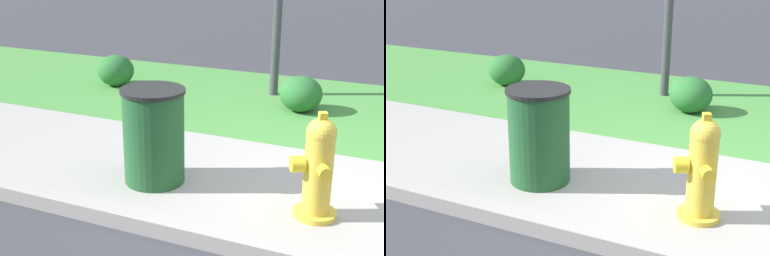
# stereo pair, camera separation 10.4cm
# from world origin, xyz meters

# --- Properties ---
(ground_plane) EXTENTS (120.00, 120.00, 0.00)m
(ground_plane) POSITION_xyz_m (0.00, 0.00, 0.00)
(ground_plane) COLOR #38383D
(sidewalk_pavement) EXTENTS (18.00, 1.86, 0.01)m
(sidewalk_pavement) POSITION_xyz_m (0.00, 0.00, 0.01)
(sidewalk_pavement) COLOR #9E9993
(sidewalk_pavement) RESTS_ON ground
(grass_verge) EXTENTS (18.00, 2.80, 0.01)m
(grass_verge) POSITION_xyz_m (0.00, 2.33, 0.00)
(grass_verge) COLOR #47893D
(grass_verge) RESTS_ON ground
(fire_hydrant_mid_block) EXTENTS (0.37, 0.39, 0.82)m
(fire_hydrant_mid_block) POSITION_xyz_m (0.00, -0.34, 0.39)
(fire_hydrant_mid_block) COLOR gold
(fire_hydrant_mid_block) RESTS_ON ground
(trash_bin) EXTENTS (0.53, 0.53, 0.81)m
(trash_bin) POSITION_xyz_m (-1.36, -0.27, 0.41)
(trash_bin) COLOR #1E5128
(trash_bin) RESTS_ON ground
(shrub_bush_near_lamp) EXTENTS (0.50, 0.50, 0.42)m
(shrub_bush_near_lamp) POSITION_xyz_m (-0.69, 2.14, 0.21)
(shrub_bush_near_lamp) COLOR #28662D
(shrub_bush_near_lamp) RESTS_ON ground
(shrub_bush_far_verge) EXTENTS (0.50, 0.50, 0.43)m
(shrub_bush_far_verge) POSITION_xyz_m (-3.29, 2.24, 0.21)
(shrub_bush_far_verge) COLOR #28662D
(shrub_bush_far_verge) RESTS_ON ground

